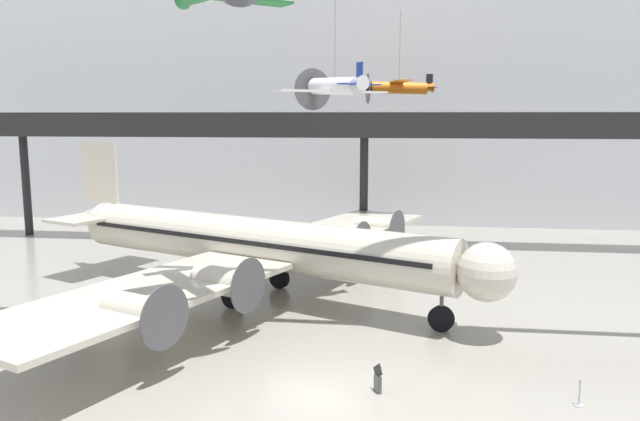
% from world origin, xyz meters
% --- Properties ---
extents(ground_plane, '(260.00, 260.00, 0.00)m').
position_xyz_m(ground_plane, '(0.00, 0.00, 0.00)').
color(ground_plane, gray).
extents(hangar_back_wall, '(140.00, 3.00, 22.82)m').
position_xyz_m(hangar_back_wall, '(0.00, 39.86, 11.41)').
color(hangar_back_wall, silver).
rests_on(hangar_back_wall, ground).
extents(mezzanine_walkway, '(110.00, 3.20, 10.95)m').
position_xyz_m(mezzanine_walkway, '(0.00, 28.31, 9.25)').
color(mezzanine_walkway, black).
rests_on(mezzanine_walkway, ground).
extents(airliner_silver_main, '(29.33, 34.53, 8.90)m').
position_xyz_m(airliner_silver_main, '(-5.70, 12.74, 3.24)').
color(airliner_silver_main, beige).
rests_on(airliner_silver_main, ground).
extents(suspended_plane_white_twin, '(6.45, 6.01, 8.23)m').
position_xyz_m(suspended_plane_white_twin, '(-0.93, 14.33, 12.37)').
color(suspended_plane_white_twin, silver).
extents(suspended_plane_orange_highwing, '(5.94, 7.18, 7.63)m').
position_xyz_m(suspended_plane_orange_highwing, '(2.76, 31.07, 13.03)').
color(suspended_plane_orange_highwing, orange).
extents(stanchion_barrier, '(0.36, 0.36, 1.08)m').
position_xyz_m(stanchion_barrier, '(9.69, 0.45, 0.33)').
color(stanchion_barrier, '#B2B5BA').
rests_on(stanchion_barrier, ground).
extents(info_sign_pedestal, '(0.40, 0.71, 1.24)m').
position_xyz_m(info_sign_pedestal, '(2.20, 0.64, 0.46)').
color(info_sign_pedestal, '#4C4C51').
rests_on(info_sign_pedestal, ground).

